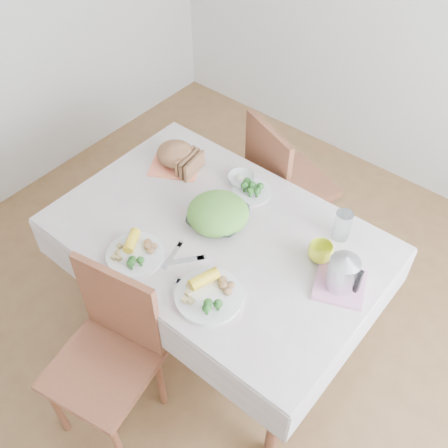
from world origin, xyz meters
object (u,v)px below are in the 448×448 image
Objects in this scene: chair_far at (292,184)px; dinner_plate_right at (209,296)px; salad_bowl at (218,218)px; electric_kettle at (344,268)px; dinner_plate_left at (136,255)px; chair_near at (101,369)px; dining_table at (219,283)px; yellow_mug at (320,252)px.

chair_far is 3.26× the size of dinner_plate_right.
electric_kettle is (0.63, 0.04, 0.09)m from salad_bowl.
dinner_plate_right is at bearing -144.02° from electric_kettle.
salad_bowl is at bearing 114.37° from chair_far.
chair_far is 3.60× the size of dinner_plate_left.
dinner_plate_left is (-0.10, -1.12, 0.31)m from chair_far.
chair_near is 3.43× the size of salad_bowl.
salad_bowl is at bearing 129.26° from dining_table.
dining_table is 0.54m from dinner_plate_right.
chair_near is at bearing -94.34° from dining_table.
electric_kettle reaches higher than dinner_plate_right.
electric_kettle is at bearing 4.01° from salad_bowl.
chair_near is 8.32× the size of yellow_mug.
salad_bowl reaches higher than dinner_plate_left.
salad_bowl is (-0.04, 0.05, 0.42)m from dining_table.
dinner_plate_right is at bearing 125.66° from chair_far.
salad_bowl is 1.50× the size of electric_kettle.
yellow_mug is at bearing 63.01° from dinner_plate_right.
chair_far is 1.17m from dinner_plate_left.
yellow_mug is (0.24, 0.47, 0.03)m from dinner_plate_right.
yellow_mug is (0.44, 0.17, 0.43)m from dining_table.
yellow_mug is at bearing 49.97° from chair_near.
yellow_mug is at bearing 13.62° from salad_bowl.
chair_far reaches higher than chair_near.
salad_bowl is at bearing 69.15° from dinner_plate_left.
yellow_mug is (0.54, -0.62, 0.34)m from chair_far.
dinner_plate_left is (-0.15, -0.39, -0.02)m from salad_bowl.
electric_kettle is (0.38, 0.39, 0.11)m from dinner_plate_right.
dinner_plate_left is at bearing -160.61° from electric_kettle.
dinner_plate_right reaches higher than dining_table.
chair_near is 1.13m from electric_kettle.
chair_near is 0.85m from salad_bowl.
chair_near is 5.16× the size of electric_kettle.
dinner_plate_right is at bearing -54.96° from salad_bowl.
yellow_mug is 0.62× the size of electric_kettle.
salad_bowl is 0.43m from dinner_plate_right.
chair_near is 1.00× the size of chair_far.
dining_table is 0.78m from electric_kettle.
dinner_plate_left is at bearing -119.10° from dining_table.
electric_kettle is (0.15, -0.07, 0.08)m from yellow_mug.
chair_far is at bearing 85.11° from dinner_plate_left.
dinner_plate_left is 0.40m from dinner_plate_right.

